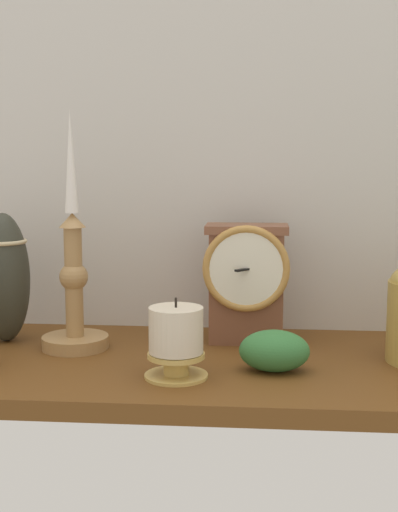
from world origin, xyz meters
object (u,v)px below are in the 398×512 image
object	(u,v)px
candlestick_tall_left	(74,286)
tall_ceramic_vase	(4,277)
pillar_candle_near_clock	(176,341)
mantel_clock	(246,280)

from	to	relation	value
candlestick_tall_left	tall_ceramic_vase	size ratio (longest dim) A/B	1.76
candlestick_tall_left	pillar_candle_near_clock	distance (cm)	20.26
mantel_clock	pillar_candle_near_clock	distance (cm)	19.69
mantel_clock	candlestick_tall_left	world-z (taller)	candlestick_tall_left
mantel_clock	tall_ceramic_vase	size ratio (longest dim) A/B	0.92
mantel_clock	tall_ceramic_vase	bearing A→B (deg)	-176.02
pillar_candle_near_clock	tall_ceramic_vase	size ratio (longest dim) A/B	0.53
candlestick_tall_left	pillar_candle_near_clock	world-z (taller)	candlestick_tall_left
mantel_clock	candlestick_tall_left	size ratio (longest dim) A/B	0.52
mantel_clock	candlestick_tall_left	distance (cm)	24.67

